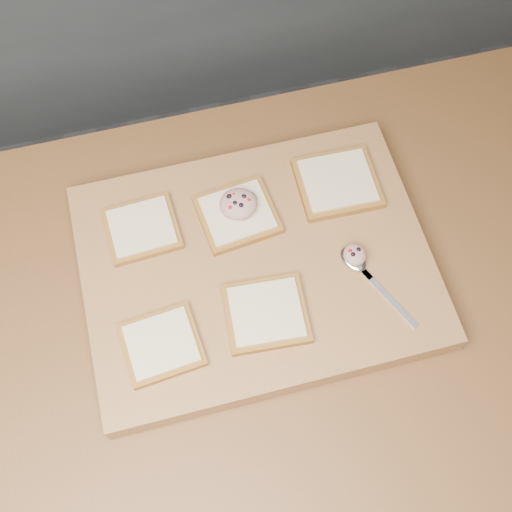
{
  "coord_description": "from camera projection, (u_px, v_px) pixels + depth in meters",
  "views": [
    {
      "loc": [
        -0.02,
        -0.33,
        1.83
      ],
      "look_at": [
        0.08,
        0.07,
        0.96
      ],
      "focal_mm": 45.0,
      "sensor_mm": 36.0,
      "label": 1
    }
  ],
  "objects": [
    {
      "name": "bread_near_center",
      "position": [
        266.0,
        314.0,
        0.93
      ],
      "size": [
        0.13,
        0.12,
        0.02
      ],
      "color": "#9D6628",
      "rests_on": "cutting_board"
    },
    {
      "name": "ground",
      "position": [
        233.0,
        431.0,
        1.79
      ],
      "size": [
        4.0,
        4.0,
        0.0
      ],
      "primitive_type": "plane",
      "color": "#515459",
      "rests_on": "ground"
    },
    {
      "name": "bread_far_left",
      "position": [
        142.0,
        229.0,
        0.99
      ],
      "size": [
        0.11,
        0.11,
        0.02
      ],
      "color": "#9D6628",
      "rests_on": "cutting_board"
    },
    {
      "name": "spoon",
      "position": [
        359.0,
        265.0,
        0.97
      ],
      "size": [
        0.08,
        0.16,
        0.01
      ],
      "color": "silver",
      "rests_on": "cutting_board"
    },
    {
      "name": "tuna_salad_dollop",
      "position": [
        238.0,
        204.0,
        0.99
      ],
      "size": [
        0.06,
        0.06,
        0.03
      ],
      "color": "tan",
      "rests_on": "bread_far_center"
    },
    {
      "name": "spoon_salad",
      "position": [
        355.0,
        255.0,
        0.96
      ],
      "size": [
        0.03,
        0.04,
        0.02
      ],
      "color": "tan",
      "rests_on": "spoon"
    },
    {
      "name": "cutting_board",
      "position": [
        256.0,
        266.0,
        1.0
      ],
      "size": [
        0.53,
        0.4,
        0.04
      ],
      "primitive_type": "cube",
      "color": "#A57146",
      "rests_on": "island_counter"
    },
    {
      "name": "island_counter",
      "position": [
        226.0,
        392.0,
        1.38
      ],
      "size": [
        2.0,
        0.8,
        0.9
      ],
      "color": "slate",
      "rests_on": "ground"
    },
    {
      "name": "bread_far_right",
      "position": [
        337.0,
        183.0,
        1.03
      ],
      "size": [
        0.13,
        0.12,
        0.02
      ],
      "color": "#9D6628",
      "rests_on": "cutting_board"
    },
    {
      "name": "bread_far_center",
      "position": [
        237.0,
        215.0,
        1.0
      ],
      "size": [
        0.13,
        0.12,
        0.02
      ],
      "color": "#9D6628",
      "rests_on": "cutting_board"
    },
    {
      "name": "bread_near_left",
      "position": [
        162.0,
        345.0,
        0.91
      ],
      "size": [
        0.12,
        0.11,
        0.02
      ],
      "color": "#9D6628",
      "rests_on": "cutting_board"
    }
  ]
}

